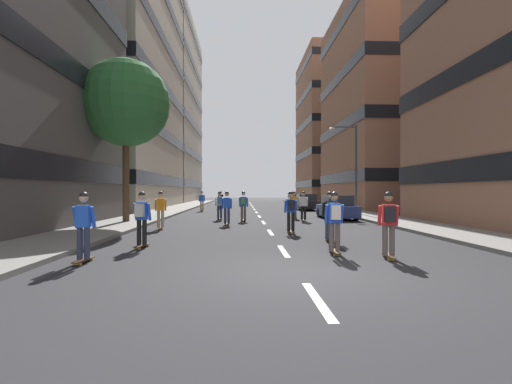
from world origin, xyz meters
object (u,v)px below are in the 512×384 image
at_px(parked_car_far, 337,208).
at_px(skater_10, 330,213).
at_px(parked_car_mid, 296,201).
at_px(skater_7, 335,219).
at_px(skater_9, 243,204).
at_px(street_tree_near, 126,103).
at_px(streetlamp_right, 351,159).
at_px(skater_3, 142,216).
at_px(skater_13, 227,206).
at_px(skater_6, 202,200).
at_px(skater_2, 221,199).
at_px(skater_0, 294,203).
at_px(skater_8, 291,209).
at_px(skater_4, 220,204).
at_px(parked_car_near, 306,203).
at_px(skater_5, 161,208).
at_px(skater_12, 389,221).
at_px(skater_11, 303,205).
at_px(skater_1, 83,224).

relative_size(parked_car_far, skater_10, 2.47).
relative_size(parked_car_mid, skater_7, 2.47).
bearing_deg(parked_car_far, skater_9, -164.55).
bearing_deg(street_tree_near, streetlamp_right, 24.98).
distance_m(skater_3, skater_13, 8.07).
height_order(skater_6, skater_10, same).
bearing_deg(skater_2, skater_0, -68.33).
distance_m(parked_car_mid, skater_7, 31.20).
relative_size(street_tree_near, skater_8, 4.96).
bearing_deg(skater_4, skater_7, -72.45).
bearing_deg(skater_2, skater_9, -82.05).
xyz_separation_m(parked_car_near, street_tree_near, (-12.40, -14.11, 5.88)).
xyz_separation_m(skater_5, skater_10, (6.88, -4.46, 0.03)).
xyz_separation_m(skater_5, skater_12, (7.65, -7.77, 0.03)).
height_order(skater_3, skater_7, same).
bearing_deg(skater_11, skater_5, -149.14).
bearing_deg(skater_9, parked_car_near, 64.95).
xyz_separation_m(skater_6, skater_7, (6.11, -22.30, 0.03)).
height_order(parked_car_near, skater_11, skater_11).
distance_m(skater_11, skater_13, 5.03).
xyz_separation_m(skater_10, skater_11, (0.55, 8.90, -0.03)).
distance_m(skater_3, skater_9, 10.61).
xyz_separation_m(parked_car_mid, street_tree_near, (-12.40, -20.87, 5.88)).
bearing_deg(street_tree_near, skater_0, 18.87).
distance_m(street_tree_near, streetlamp_right, 16.12).
xyz_separation_m(parked_car_far, skater_12, (-2.20, -13.86, 0.32)).
xyz_separation_m(skater_6, skater_13, (2.71, -13.23, 0.00)).
bearing_deg(skater_3, skater_4, 80.96).
xyz_separation_m(skater_2, skater_6, (-1.37, -4.99, -0.03)).
distance_m(skater_6, skater_13, 13.51).
height_order(skater_1, skater_12, same).
bearing_deg(skater_7, street_tree_near, 131.44).
xyz_separation_m(skater_2, skater_9, (2.21, -15.84, 0.00)).
height_order(skater_2, skater_13, same).
height_order(parked_car_near, skater_2, skater_2).
xyz_separation_m(parked_car_far, skater_9, (-5.98, -1.65, 0.32)).
bearing_deg(skater_9, skater_3, -107.82).
bearing_deg(skater_1, skater_12, 1.91).
xyz_separation_m(skater_6, skater_11, (7.14, -10.85, 0.00)).
distance_m(skater_8, skater_10, 2.84).
relative_size(parked_car_mid, skater_6, 2.47).
distance_m(street_tree_near, skater_4, 7.85).
bearing_deg(skater_13, street_tree_near, 169.08).
xyz_separation_m(skater_3, skater_12, (7.03, -2.11, 0.00)).
bearing_deg(skater_8, skater_1, -134.13).
height_order(skater_5, skater_6, same).
distance_m(skater_9, skater_11, 3.56).
relative_size(skater_0, skater_4, 1.00).
distance_m(skater_8, skater_12, 6.22).
relative_size(skater_2, skater_9, 1.00).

